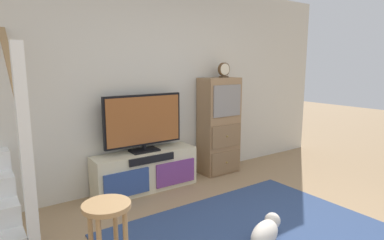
{
  "coord_description": "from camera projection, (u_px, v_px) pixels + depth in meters",
  "views": [
    {
      "loc": [
        -2.08,
        -1.41,
        1.62
      ],
      "look_at": [
        0.17,
        1.82,
        0.93
      ],
      "focal_mm": 30.04,
      "sensor_mm": 36.0,
      "label": 1
    }
  ],
  "objects": [
    {
      "name": "back_wall",
      "position": [
        155.0,
        84.0,
        4.35
      ],
      "size": [
        6.4,
        0.12,
        2.7
      ],
      "primitive_type": "cube",
      "color": "beige",
      "rests_on": "ground_plane"
    },
    {
      "name": "area_rug",
      "position": [
        250.0,
        235.0,
        3.08
      ],
      "size": [
        2.6,
        1.8,
        0.01
      ],
      "primitive_type": "cube",
      "color": "navy",
      "rests_on": "ground_plane"
    },
    {
      "name": "media_console",
      "position": [
        146.0,
        171.0,
        4.15
      ],
      "size": [
        1.36,
        0.38,
        0.51
      ],
      "color": "beige",
      "rests_on": "ground_plane"
    },
    {
      "name": "television",
      "position": [
        144.0,
        122.0,
        4.06
      ],
      "size": [
        1.05,
        0.22,
        0.73
      ],
      "color": "black",
      "rests_on": "media_console"
    },
    {
      "name": "side_cabinet",
      "position": [
        219.0,
        126.0,
        4.77
      ],
      "size": [
        0.58,
        0.38,
        1.43
      ],
      "color": "#93704C",
      "rests_on": "ground_plane"
    },
    {
      "name": "desk_clock",
      "position": [
        224.0,
        70.0,
        4.65
      ],
      "size": [
        0.19,
        0.08,
        0.22
      ],
      "color": "#4C3823",
      "rests_on": "side_cabinet"
    },
    {
      "name": "bar_stool_near",
      "position": [
        107.0,
        226.0,
        2.26
      ],
      "size": [
        0.34,
        0.34,
        0.66
      ],
      "color": "#A37A4C",
      "rests_on": "ground_plane"
    },
    {
      "name": "dog",
      "position": [
        266.0,
        233.0,
        2.9
      ],
      "size": [
        0.51,
        0.35,
        0.23
      ],
      "color": "beige",
      "rests_on": "ground_plane"
    }
  ]
}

